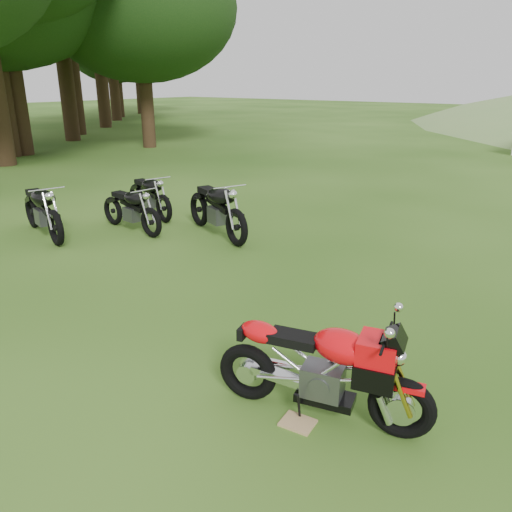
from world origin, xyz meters
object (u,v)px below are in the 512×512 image
Objects in this scene: vintage_moto_d at (149,194)px; plywood_board at (298,423)px; vintage_moto_c at (216,207)px; sport_motorcycle at (322,361)px; vintage_moto_b at (42,209)px; vintage_moto_a at (131,207)px.

plywood_board is at bearing -16.38° from vintage_moto_d.
vintage_moto_c is 1.15× the size of vintage_moto_d.
sport_motorcycle is 6.94m from vintage_moto_b.
vintage_moto_a is 1.69m from vintage_moto_c.
vintage_moto_a is at bearing -131.66° from vintage_moto_c.
plywood_board is at bearing -20.20° from vintage_moto_c.
vintage_moto_c reaches higher than sport_motorcycle.
sport_motorcycle is 0.90× the size of vintage_moto_b.
vintage_moto_d is (-6.26, 3.84, 0.47)m from plywood_board.
sport_motorcycle is at bearing -17.97° from vintage_moto_c.
vintage_moto_c is (-4.18, 3.66, 0.54)m from plywood_board.
vintage_moto_d is (-6.34, 3.63, -0.06)m from sport_motorcycle.
vintage_moto_c is 2.08m from vintage_moto_d.
sport_motorcycle reaches higher than vintage_moto_d.
vintage_moto_c is at bearing 52.72° from vintage_moto_b.
vintage_moto_a is at bearing 140.42° from sport_motorcycle.
plywood_board is 6.93m from vintage_moto_b.
sport_motorcycle is at bearing 67.90° from plywood_board.
vintage_moto_d is at bearing 125.83° from vintage_moto_a.
plywood_board is 7.36m from vintage_moto_d.
vintage_moto_b is at bearing 153.16° from sport_motorcycle.
plywood_board is 6.39m from vintage_moto_a.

